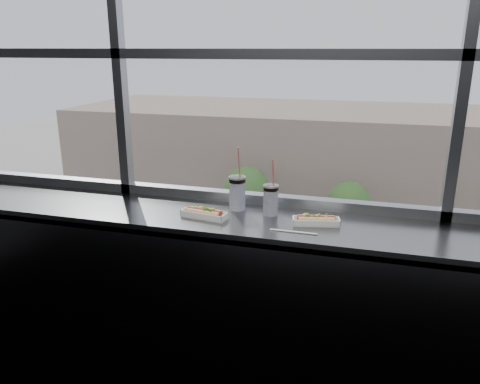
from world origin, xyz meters
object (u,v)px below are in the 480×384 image
(car_near_d, at_px, (467,346))
(pedestrian_b, at_px, (331,226))
(hotdog_tray_right, at_px, (316,220))
(car_far_a, at_px, (181,234))
(car_near_b, at_px, (178,303))
(loose_straw, at_px, (293,232))
(car_far_b, at_px, (374,257))
(hotdog_tray_left, at_px, (204,213))
(soda_cup_left, at_px, (237,191))
(tree_left, at_px, (246,189))
(wrapper, at_px, (192,211))
(tree_center, at_px, (349,202))
(pedestrian_d, at_px, (466,238))
(pedestrian_c, at_px, (429,241))
(car_near_c, at_px, (304,323))
(car_near_a, at_px, (71,285))
(pedestrian_a, at_px, (289,226))
(soda_cup_right, at_px, (271,198))

(car_near_d, distance_m, pedestrian_b, 14.28)
(hotdog_tray_right, distance_m, car_far_a, 28.96)
(car_near_b, bearing_deg, loose_straw, -150.22)
(car_near_d, height_order, pedestrian_b, car_near_d)
(hotdog_tray_right, distance_m, car_far_b, 26.71)
(hotdog_tray_left, bearing_deg, soda_cup_left, 62.77)
(hotdog_tray_right, distance_m, car_near_b, 21.35)
(car_far_b, relative_size, tree_left, 1.17)
(wrapper, height_order, tree_center, wrapper)
(car_far_b, bearing_deg, pedestrian_d, -52.28)
(pedestrian_c, height_order, tree_center, tree_center)
(hotdog_tray_left, distance_m, loose_straw, 0.54)
(loose_straw, distance_m, car_far_b, 26.84)
(hotdog_tray_right, xyz_separation_m, soda_cup_left, (-0.49, 0.13, 0.09))
(soda_cup_left, bearing_deg, car_far_a, 114.23)
(pedestrian_b, relative_size, tree_center, 0.42)
(hotdog_tray_left, height_order, car_near_c, hotdog_tray_left)
(wrapper, xyz_separation_m, tree_left, (-7.23, 28.29, -8.71))
(car_far_b, relative_size, car_near_a, 0.93)
(car_near_b, distance_m, tree_left, 12.24)
(car_near_b, xyz_separation_m, pedestrian_a, (3.43, 11.82, -0.04))
(pedestrian_b, bearing_deg, car_far_a, 115.89)
(tree_left, bearing_deg, pedestrian_a, -3.18)
(car_near_b, bearing_deg, soda_cup_right, -150.38)
(car_near_d, xyz_separation_m, pedestrian_a, (-9.61, 11.82, -0.06))
(soda_cup_left, distance_m, wrapper, 0.29)
(car_near_b, relative_size, car_near_c, 1.04)
(car_near_c, bearing_deg, pedestrian_c, -36.40)
(hotdog_tray_right, distance_m, wrapper, 0.73)
(wrapper, xyz_separation_m, car_far_b, (1.74, 24.29, -11.07))
(tree_left, bearing_deg, loose_straw, -74.55)
(hotdog_tray_left, height_order, car_near_a, hotdog_tray_left)
(soda_cup_right, xyz_separation_m, tree_center, (-0.50, 28.19, -9.16))
(hotdog_tray_right, relative_size, loose_straw, 1.06)
(car_near_b, distance_m, pedestrian_d, 19.60)
(loose_straw, bearing_deg, car_near_a, 130.84)
(hotdog_tray_left, xyz_separation_m, car_far_b, (1.65, 24.35, -11.09))
(car_far_a, bearing_deg, tree_center, -72.32)
(car_far_b, relative_size, car_far_a, 0.89)
(car_far_a, bearing_deg, pedestrian_a, -62.87)
(car_near_a, height_order, pedestrian_a, car_near_a)
(car_near_c, xyz_separation_m, car_far_a, (-9.38, 8.00, 0.18))
(car_far_a, relative_size, pedestrian_b, 3.53)
(tree_center, bearing_deg, loose_straw, -88.64)
(car_far_a, height_order, pedestrian_b, car_far_a)
(car_near_a, height_order, tree_center, tree_center)
(pedestrian_d, relative_size, tree_left, 0.41)
(pedestrian_c, distance_m, tree_center, 5.61)
(hotdog_tray_left, xyz_separation_m, pedestrian_c, (5.06, 27.88, -11.12))
(hotdog_tray_left, height_order, tree_center, hotdog_tray_left)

